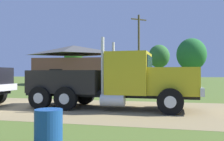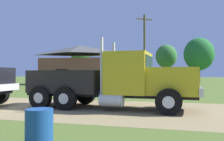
{
  "view_description": "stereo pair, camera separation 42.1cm",
  "coord_description": "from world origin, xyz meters",
  "px_view_note": "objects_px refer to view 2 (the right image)",
  "views": [
    {
      "loc": [
        6.82,
        -10.55,
        1.61
      ],
      "look_at": [
        4.19,
        0.73,
        1.75
      ],
      "focal_mm": 38.89,
      "sensor_mm": 36.0,
      "label": 1
    },
    {
      "loc": [
        7.23,
        -10.45,
        1.61
      ],
      "look_at": [
        4.19,
        0.73,
        1.75
      ],
      "focal_mm": 38.89,
      "sensor_mm": 36.0,
      "label": 2
    }
  ],
  "objects_px": {
    "shed_building": "(79,66)",
    "utility_pole_near": "(144,48)",
    "truck_foreground_white": "(112,82)",
    "steel_barrel": "(39,127)"
  },
  "relations": [
    {
      "from": "truck_foreground_white",
      "to": "steel_barrel",
      "type": "xyz_separation_m",
      "value": [
        -0.1,
        -5.92,
        -0.82
      ]
    },
    {
      "from": "utility_pole_near",
      "to": "shed_building",
      "type": "bearing_deg",
      "value": 165.18
    },
    {
      "from": "steel_barrel",
      "to": "shed_building",
      "type": "bearing_deg",
      "value": 111.21
    },
    {
      "from": "shed_building",
      "to": "utility_pole_near",
      "type": "bearing_deg",
      "value": -14.82
    },
    {
      "from": "truck_foreground_white",
      "to": "utility_pole_near",
      "type": "distance_m",
      "value": 20.51
    },
    {
      "from": "truck_foreground_white",
      "to": "shed_building",
      "type": "distance_m",
      "value": 25.49
    },
    {
      "from": "steel_barrel",
      "to": "utility_pole_near",
      "type": "relative_size",
      "value": 0.09
    },
    {
      "from": "truck_foreground_white",
      "to": "steel_barrel",
      "type": "bearing_deg",
      "value": -90.95
    },
    {
      "from": "truck_foreground_white",
      "to": "utility_pole_near",
      "type": "bearing_deg",
      "value": 93.38
    },
    {
      "from": "truck_foreground_white",
      "to": "steel_barrel",
      "type": "relative_size",
      "value": 9.91
    }
  ]
}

